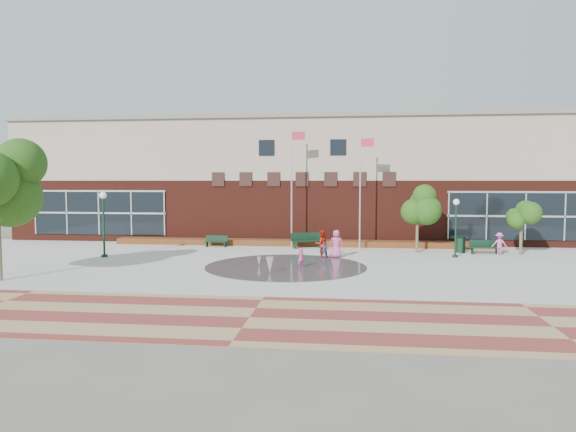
# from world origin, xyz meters

# --- Properties ---
(ground) EXTENTS (120.00, 120.00, 0.00)m
(ground) POSITION_xyz_m (0.00, 0.00, 0.00)
(ground) COLOR #666056
(ground) RESTS_ON ground
(plaza_concrete) EXTENTS (46.00, 18.00, 0.01)m
(plaza_concrete) POSITION_xyz_m (0.00, 4.00, 0.00)
(plaza_concrete) COLOR #A8A8A0
(plaza_concrete) RESTS_ON ground
(paver_band) EXTENTS (46.00, 6.00, 0.01)m
(paver_band) POSITION_xyz_m (0.00, -7.00, 0.00)
(paver_band) COLOR maroon
(paver_band) RESTS_ON ground
(splash_pad) EXTENTS (8.40, 8.40, 0.01)m
(splash_pad) POSITION_xyz_m (0.00, 3.00, 0.00)
(splash_pad) COLOR #383A3D
(splash_pad) RESTS_ON ground
(library_building) EXTENTS (44.40, 10.40, 9.20)m
(library_building) POSITION_xyz_m (0.00, 17.48, 4.64)
(library_building) COLOR #4A1911
(library_building) RESTS_ON ground
(flower_bed) EXTENTS (26.00, 1.20, 0.40)m
(flower_bed) POSITION_xyz_m (0.00, 11.60, 0.00)
(flower_bed) COLOR maroon
(flower_bed) RESTS_ON ground
(flagpole_left) EXTENTS (0.96, 0.20, 8.18)m
(flagpole_left) POSITION_xyz_m (-0.49, 10.70, 4.56)
(flagpole_left) COLOR silver
(flagpole_left) RESTS_ON ground
(flagpole_right) EXTENTS (0.94, 0.15, 7.63)m
(flagpole_right) POSITION_xyz_m (4.02, 10.04, 4.27)
(flagpole_right) COLOR silver
(flagpole_right) RESTS_ON ground
(lamp_left) EXTENTS (0.41, 0.41, 3.85)m
(lamp_left) POSITION_xyz_m (-10.99, 5.08, 2.39)
(lamp_left) COLOR black
(lamp_left) RESTS_ON ground
(lamp_right) EXTENTS (0.36, 0.36, 3.44)m
(lamp_right) POSITION_xyz_m (9.46, 7.34, 2.14)
(lamp_right) COLOR black
(lamp_right) RESTS_ON ground
(bench_left) EXTENTS (1.57, 0.52, 0.78)m
(bench_left) POSITION_xyz_m (-5.65, 10.37, 0.25)
(bench_left) COLOR black
(bench_left) RESTS_ON ground
(bench_mid) EXTENTS (2.10, 1.30, 1.02)m
(bench_mid) POSITION_xyz_m (0.49, 10.50, 0.33)
(bench_mid) COLOR black
(bench_mid) RESTS_ON ground
(bench_right) EXTENTS (1.76, 0.54, 0.88)m
(bench_right) POSITION_xyz_m (11.51, 8.91, 0.28)
(bench_right) COLOR black
(bench_right) RESTS_ON ground
(trash_can) EXTENTS (0.60, 0.60, 0.99)m
(trash_can) POSITION_xyz_m (10.21, 9.44, 0.50)
(trash_can) COLOR black
(trash_can) RESTS_ON ground
(tree_mid) EXTENTS (2.46, 2.46, 4.15)m
(tree_mid) POSITION_xyz_m (7.52, 9.27, 3.02)
(tree_mid) COLOR brown
(tree_mid) RESTS_ON ground
(tree_small_right) EXTENTS (1.99, 1.99, 3.41)m
(tree_small_right) POSITION_xyz_m (13.60, 8.84, 2.49)
(tree_small_right) COLOR brown
(tree_small_right) RESTS_ON ground
(water_jet_a) EXTENTS (0.40, 0.40, 0.77)m
(water_jet_a) POSITION_xyz_m (-0.55, 1.04, 0.00)
(water_jet_a) COLOR white
(water_jet_a) RESTS_ON ground
(water_jet_b) EXTENTS (0.21, 0.21, 0.47)m
(water_jet_b) POSITION_xyz_m (-1.42, 3.03, 0.00)
(water_jet_b) COLOR white
(water_jet_b) RESTS_ON ground
(child_splash) EXTENTS (0.44, 0.38, 1.03)m
(child_splash) POSITION_xyz_m (0.80, 2.83, 0.52)
(child_splash) COLOR #BF3D7B
(child_splash) RESTS_ON ground
(adult_red) EXTENTS (0.99, 0.90, 1.65)m
(adult_red) POSITION_xyz_m (1.71, 6.25, 0.82)
(adult_red) COLOR #A8190B
(adult_red) RESTS_ON ground
(adult_pink) EXTENTS (0.86, 0.62, 1.64)m
(adult_pink) POSITION_xyz_m (2.55, 6.45, 0.82)
(adult_pink) COLOR #CB478B
(adult_pink) RESTS_ON ground
(child_blue) EXTENTS (0.61, 0.39, 0.97)m
(child_blue) POSITION_xyz_m (1.87, 6.07, 0.48)
(child_blue) COLOR #295BA9
(child_blue) RESTS_ON ground
(person_bench) EXTENTS (0.92, 0.58, 1.37)m
(person_bench) POSITION_xyz_m (12.31, 8.67, 0.68)
(person_bench) COLOR #CF52A2
(person_bench) RESTS_ON ground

